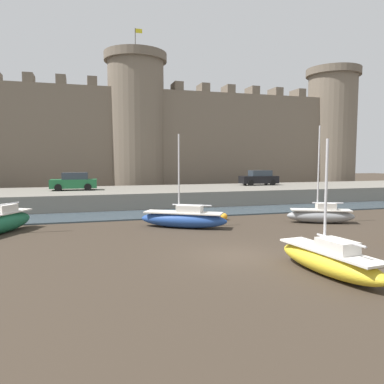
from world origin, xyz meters
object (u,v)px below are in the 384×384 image
(sailboat_foreground_centre, at_px, (184,218))
(car_quay_east, at_px, (259,178))
(sailboat_midflat_right, at_px, (329,260))
(mooring_buoy_near_channel, at_px, (224,217))
(sailboat_foreground_right, at_px, (1,221))
(sailboat_near_channel_left, at_px, (321,215))
(car_quay_centre_east, at_px, (74,182))

(sailboat_foreground_centre, relative_size, car_quay_east, 1.40)
(sailboat_midflat_right, relative_size, mooring_buoy_near_channel, 10.77)
(sailboat_foreground_right, bearing_deg, sailboat_near_channel_left, -6.30)
(sailboat_near_channel_left, relative_size, sailboat_midflat_right, 1.25)
(sailboat_foreground_centre, xyz_separation_m, car_quay_centre_east, (-6.78, 13.49, 1.63))
(car_quay_east, bearing_deg, sailboat_midflat_right, -111.05)
(sailboat_near_channel_left, relative_size, car_quay_east, 1.56)
(sailboat_midflat_right, bearing_deg, mooring_buoy_near_channel, 86.34)
(sailboat_near_channel_left, relative_size, car_quay_centre_east, 1.56)
(car_quay_east, bearing_deg, sailboat_foreground_centre, -130.13)
(sailboat_foreground_right, xyz_separation_m, sailboat_near_channel_left, (19.95, -2.20, -0.12))
(sailboat_foreground_centre, bearing_deg, sailboat_near_channel_left, -5.43)
(sailboat_foreground_centre, relative_size, sailboat_near_channel_left, 0.90)
(sailboat_midflat_right, bearing_deg, car_quay_east, 68.95)
(sailboat_foreground_right, height_order, car_quay_east, sailboat_foreground_right)
(car_quay_centre_east, bearing_deg, sailboat_near_channel_left, -41.76)
(sailboat_foreground_centre, bearing_deg, sailboat_midflat_right, -75.99)
(sailboat_foreground_centre, bearing_deg, mooring_buoy_near_channel, 30.67)
(sailboat_near_channel_left, xyz_separation_m, sailboat_midflat_right, (-6.64, -9.89, -0.00))
(sailboat_foreground_centre, height_order, car_quay_centre_east, sailboat_foreground_centre)
(sailboat_foreground_centre, height_order, sailboat_near_channel_left, sailboat_near_channel_left)
(car_quay_east, distance_m, car_quay_centre_east, 19.41)
(sailboat_near_channel_left, xyz_separation_m, mooring_buoy_near_channel, (-5.81, 2.97, -0.32))
(mooring_buoy_near_channel, bearing_deg, sailboat_midflat_right, -93.66)
(sailboat_midflat_right, xyz_separation_m, mooring_buoy_near_channel, (0.82, 12.86, -0.32))
(sailboat_foreground_centre, distance_m, sailboat_near_channel_left, 9.37)
(mooring_buoy_near_channel, bearing_deg, car_quay_east, 54.77)
(sailboat_foreground_right, distance_m, car_quay_east, 26.95)
(sailboat_foreground_right, height_order, mooring_buoy_near_channel, sailboat_foreground_right)
(sailboat_foreground_right, relative_size, car_quay_centre_east, 1.39)
(sailboat_foreground_right, bearing_deg, sailboat_midflat_right, -42.25)
(sailboat_foreground_centre, xyz_separation_m, mooring_buoy_near_channel, (3.51, 2.08, -0.35))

